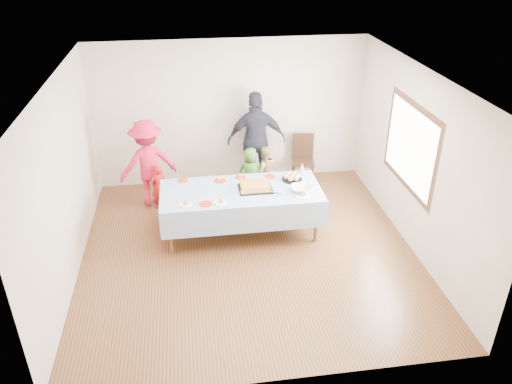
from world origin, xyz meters
TOP-DOWN VIEW (x-y plane):
  - ground at (0.00, 0.00)m, footprint 5.00×5.00m
  - room_walls at (0.05, 0.00)m, footprint 5.04×5.04m
  - party_table at (-0.04, 0.53)m, footprint 2.50×1.10m
  - birthday_cake at (0.18, 0.53)m, footprint 0.53×0.40m
  - rolls_tray at (0.81, 0.76)m, footprint 0.34×0.34m
  - punch_bowl at (0.88, 0.36)m, footprint 0.32×0.32m
  - party_hat at (1.03, 0.99)m, footprint 0.11×0.11m
  - fork_pile at (0.53, 0.33)m, footprint 0.24×0.18m
  - plate_red_far_a at (-0.93, 0.99)m, footprint 0.17×0.17m
  - plate_red_far_b at (-0.34, 0.89)m, footprint 0.19×0.19m
  - plate_red_far_c at (0.00, 0.96)m, footprint 0.17×0.17m
  - plate_red_far_d at (0.48, 0.92)m, footprint 0.17×0.17m
  - plate_red_near at (-0.61, 0.16)m, footprint 0.19×0.19m
  - plate_white_left at (-0.91, 0.19)m, footprint 0.20×0.20m
  - plate_white_mid at (-0.39, 0.17)m, footprint 0.21×0.21m
  - plate_white_right at (0.87, 0.20)m, footprint 0.24×0.24m
  - dining_chair at (1.34, 2.21)m, footprint 0.47×0.47m
  - toddler_left at (-1.36, 1.54)m, footprint 0.35×0.29m
  - toddler_mid at (0.27, 1.70)m, footprint 0.52×0.40m
  - toddler_right at (0.53, 1.77)m, footprint 0.50×0.41m
  - adult_left at (-1.52, 1.74)m, footprint 1.13×0.84m
  - adult_right at (0.44, 2.17)m, footprint 1.09×0.48m

SIDE VIEW (x-z plane):
  - ground at x=0.00m, z-range 0.00..0.00m
  - toddler_left at x=-1.36m, z-range 0.00..0.82m
  - toddler_right at x=0.53m, z-range 0.00..0.95m
  - toddler_mid at x=0.27m, z-range 0.00..0.96m
  - dining_chair at x=1.34m, z-range 0.05..1.00m
  - party_table at x=-0.04m, z-range 0.33..1.11m
  - adult_left at x=-1.52m, z-range 0.00..1.56m
  - plate_red_far_a at x=-0.93m, z-range 0.78..0.79m
  - plate_red_far_b at x=-0.34m, z-range 0.78..0.79m
  - plate_red_far_c at x=0.00m, z-range 0.78..0.79m
  - plate_red_far_d at x=0.48m, z-range 0.78..0.79m
  - plate_red_near at x=-0.61m, z-range 0.78..0.79m
  - plate_white_left at x=-0.91m, z-range 0.78..0.79m
  - plate_white_mid at x=-0.39m, z-range 0.78..0.79m
  - plate_white_right at x=0.87m, z-range 0.78..0.79m
  - fork_pile at x=0.53m, z-range 0.78..0.85m
  - punch_bowl at x=0.88m, z-range 0.78..0.86m
  - rolls_tray at x=0.81m, z-range 0.77..0.87m
  - birthday_cake at x=0.18m, z-range 0.78..0.87m
  - party_hat at x=1.03m, z-range 0.78..0.96m
  - adult_right at x=0.44m, z-range 0.00..1.83m
  - room_walls at x=0.05m, z-range 0.41..3.13m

